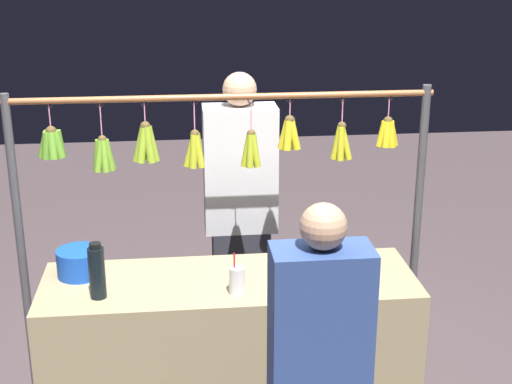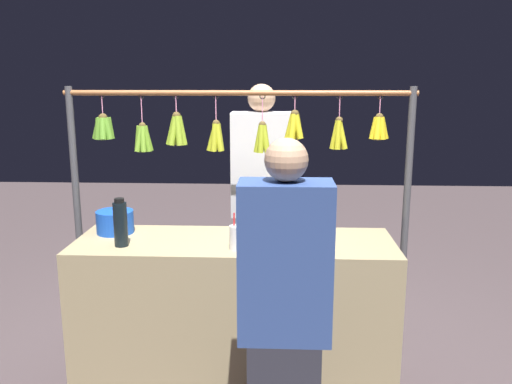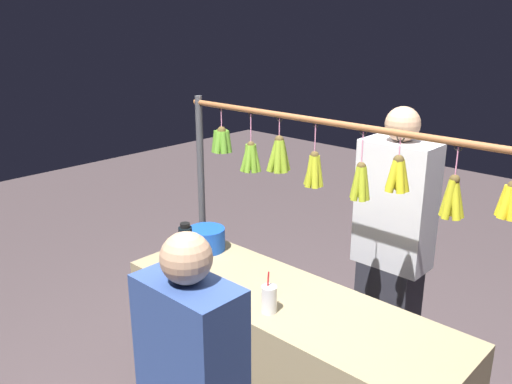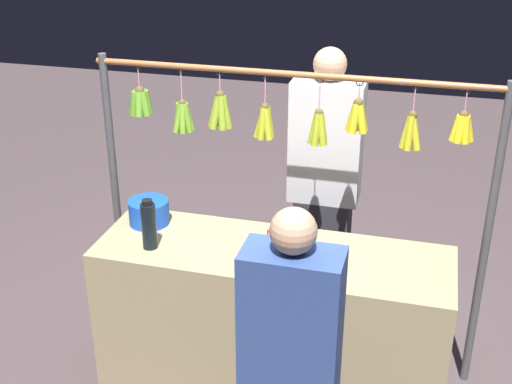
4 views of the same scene
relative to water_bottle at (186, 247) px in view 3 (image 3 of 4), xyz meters
The scene contains 6 objects.
market_counter 0.83m from the water_bottle, 168.41° to the right, with size 1.78×0.58×0.88m, color tan.
display_rack 0.80m from the water_bottle, 138.68° to the right, with size 2.12×0.14×1.72m.
water_bottle is the anchor object (origin of this frame).
blue_bucket 0.28m from the water_bottle, 65.92° to the right, with size 0.21×0.21×0.13m, color blue.
drink_cup 0.63m from the water_bottle, behind, with size 0.07×0.07×0.20m.
vendor_person 1.18m from the water_bottle, 128.30° to the right, with size 0.41×0.22×1.73m.
Camera 3 is at (-1.47, 1.80, 2.17)m, focal length 37.68 mm.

